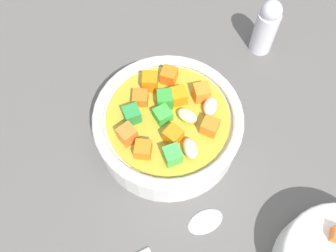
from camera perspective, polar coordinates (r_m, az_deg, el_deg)
ground_plane at (r=43.98cm, az=0.00°, el=-2.10°), size 140.00×140.00×2.00cm
soup_bowl_main at (r=40.53cm, az=0.01°, el=0.22°), size 16.18×16.18×6.48cm
spoon at (r=38.87cm, az=-1.69°, el=-18.00°), size 20.08×6.62×0.90cm
pepper_shaker at (r=48.83cm, az=14.97°, el=14.62°), size 2.86×2.86×7.90cm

